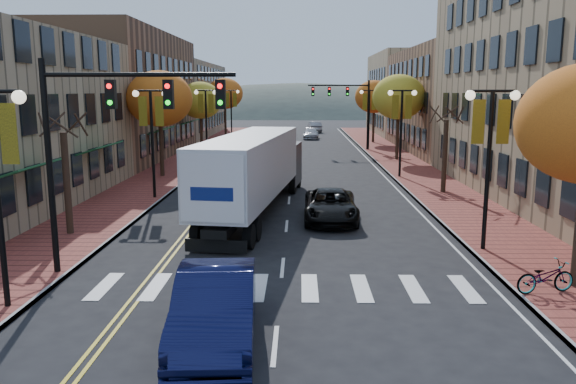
# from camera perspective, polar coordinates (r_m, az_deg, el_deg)

# --- Properties ---
(ground) EXTENTS (200.00, 200.00, 0.00)m
(ground) POSITION_cam_1_polar(r_m,az_deg,el_deg) (15.77, -1.01, -12.17)
(ground) COLOR black
(ground) RESTS_ON ground
(sidewalk_left) EXTENTS (4.00, 85.00, 0.15)m
(sidewalk_left) POSITION_cam_1_polar(r_m,az_deg,el_deg) (48.39, -10.25, 3.08)
(sidewalk_left) COLOR brown
(sidewalk_left) RESTS_ON ground
(sidewalk_right) EXTENTS (4.00, 85.00, 0.15)m
(sidewalk_right) POSITION_cam_1_polar(r_m,az_deg,el_deg) (48.18, 11.27, 3.01)
(sidewalk_right) COLOR brown
(sidewalk_right) RESTS_ON ground
(building_left_mid) EXTENTS (12.00, 24.00, 11.00)m
(building_left_mid) POSITION_cam_1_polar(r_m,az_deg,el_deg) (53.53, -18.22, 9.24)
(building_left_mid) COLOR brown
(building_left_mid) RESTS_ON ground
(building_left_far) EXTENTS (12.00, 26.00, 9.50)m
(building_left_far) POSITION_cam_1_polar(r_m,az_deg,el_deg) (77.58, -12.06, 9.14)
(building_left_far) COLOR #9E8966
(building_left_far) RESTS_ON ground
(building_right_mid) EXTENTS (15.00, 24.00, 10.00)m
(building_right_mid) POSITION_cam_1_polar(r_m,az_deg,el_deg) (59.34, 19.00, 8.76)
(building_right_mid) COLOR brown
(building_right_mid) RESTS_ON ground
(building_right_far) EXTENTS (15.00, 20.00, 11.00)m
(building_right_far) POSITION_cam_1_polar(r_m,az_deg,el_deg) (80.58, 14.25, 9.62)
(building_right_far) COLOR #9E8966
(building_right_far) RESTS_ON ground
(tree_left_a) EXTENTS (0.28, 0.28, 4.20)m
(tree_left_a) POSITION_cam_1_polar(r_m,az_deg,el_deg) (24.79, -21.54, 0.82)
(tree_left_a) COLOR #382619
(tree_left_a) RESTS_ON sidewalk_left
(tree_left_b) EXTENTS (4.48, 4.48, 7.21)m
(tree_left_b) POSITION_cam_1_polar(r_m,az_deg,el_deg) (39.73, -12.92, 9.21)
(tree_left_b) COLOR #382619
(tree_left_b) RESTS_ON sidewalk_left
(tree_left_c) EXTENTS (4.16, 4.16, 6.69)m
(tree_left_c) POSITION_cam_1_polar(r_m,az_deg,el_deg) (55.40, -8.88, 9.18)
(tree_left_c) COLOR #382619
(tree_left_c) RESTS_ON sidewalk_left
(tree_left_d) EXTENTS (4.61, 4.61, 7.42)m
(tree_left_d) POSITION_cam_1_polar(r_m,az_deg,el_deg) (73.19, -6.43, 9.91)
(tree_left_d) COLOR #382619
(tree_left_d) RESTS_ON sidewalk_left
(tree_right_b) EXTENTS (0.28, 0.28, 4.20)m
(tree_right_b) POSITION_cam_1_polar(r_m,az_deg,el_deg) (33.84, 15.63, 3.52)
(tree_right_b) COLOR #382619
(tree_right_b) RESTS_ON sidewalk_right
(tree_right_c) EXTENTS (4.48, 4.48, 7.21)m
(tree_right_c) POSITION_cam_1_polar(r_m,az_deg,el_deg) (49.29, 11.18, 9.44)
(tree_right_c) COLOR #382619
(tree_right_c) RESTS_ON sidewalk_right
(tree_right_d) EXTENTS (4.35, 4.35, 7.00)m
(tree_right_d) POSITION_cam_1_polar(r_m,az_deg,el_deg) (65.11, 8.74, 9.54)
(tree_right_d) COLOR #382619
(tree_right_d) RESTS_ON sidewalk_right
(lamp_left_b) EXTENTS (1.96, 0.36, 6.05)m
(lamp_left_b) POSITION_cam_1_polar(r_m,az_deg,el_deg) (31.65, -13.69, 6.88)
(lamp_left_b) COLOR black
(lamp_left_b) RESTS_ON ground
(lamp_left_c) EXTENTS (1.96, 0.36, 6.05)m
(lamp_left_c) POSITION_cam_1_polar(r_m,az_deg,el_deg) (49.25, -8.33, 8.18)
(lamp_left_c) COLOR black
(lamp_left_c) RESTS_ON ground
(lamp_left_d) EXTENTS (1.96, 0.36, 6.05)m
(lamp_left_d) POSITION_cam_1_polar(r_m,az_deg,el_deg) (67.07, -5.80, 8.77)
(lamp_left_d) COLOR black
(lamp_left_d) RESTS_ON ground
(lamp_right_a) EXTENTS (1.96, 0.36, 6.05)m
(lamp_right_a) POSITION_cam_1_polar(r_m,az_deg,el_deg) (21.76, 19.83, 5.13)
(lamp_right_a) COLOR black
(lamp_right_a) RESTS_ON ground
(lamp_right_b) EXTENTS (1.96, 0.36, 6.05)m
(lamp_right_b) POSITION_cam_1_polar(r_m,az_deg,el_deg) (39.21, 11.46, 7.57)
(lamp_right_b) COLOR black
(lamp_right_b) RESTS_ON ground
(lamp_right_c) EXTENTS (1.96, 0.36, 6.05)m
(lamp_right_c) POSITION_cam_1_polar(r_m,az_deg,el_deg) (57.01, 8.26, 8.46)
(lamp_right_c) COLOR black
(lamp_right_c) RESTS_ON ground
(traffic_mast_near) EXTENTS (6.10, 0.35, 7.00)m
(traffic_mast_near) POSITION_cam_1_polar(r_m,az_deg,el_deg) (18.60, -17.91, 6.41)
(traffic_mast_near) COLOR black
(traffic_mast_near) RESTS_ON ground
(traffic_mast_far) EXTENTS (6.10, 0.34, 7.00)m
(traffic_mast_far) POSITION_cam_1_polar(r_m,az_deg,el_deg) (56.78, 6.22, 9.13)
(traffic_mast_far) COLOR black
(traffic_mast_far) RESTS_ON ground
(semi_truck) EXTENTS (4.54, 15.99, 3.95)m
(semi_truck) POSITION_cam_1_polar(r_m,az_deg,el_deg) (27.65, -3.25, 2.56)
(semi_truck) COLOR black
(semi_truck) RESTS_ON ground
(navy_sedan) EXTENTS (2.24, 5.48, 1.77)m
(navy_sedan) POSITION_cam_1_polar(r_m,az_deg,el_deg) (13.95, -7.36, -11.42)
(navy_sedan) COLOR #0D1036
(navy_sedan) RESTS_ON ground
(black_suv) EXTENTS (2.52, 5.28, 1.45)m
(black_suv) POSITION_cam_1_polar(r_m,az_deg,el_deg) (26.22, 4.35, -1.39)
(black_suv) COLOR black
(black_suv) RESTS_ON ground
(car_far_white) EXTENTS (2.02, 4.12, 1.35)m
(car_far_white) POSITION_cam_1_polar(r_m,az_deg,el_deg) (65.78, -1.98, 5.64)
(car_far_white) COLOR silver
(car_far_white) RESTS_ON ground
(car_far_silver) EXTENTS (2.09, 4.59, 1.30)m
(car_far_silver) POSITION_cam_1_polar(r_m,az_deg,el_deg) (70.75, 2.36, 5.94)
(car_far_silver) COLOR #A5A6AD
(car_far_silver) RESTS_ON ground
(car_far_oncoming) EXTENTS (2.14, 4.79, 1.53)m
(car_far_oncoming) POSITION_cam_1_polar(r_m,az_deg,el_deg) (82.22, 2.71, 6.63)
(car_far_oncoming) COLOR #939299
(car_far_oncoming) RESTS_ON ground
(bicycle) EXTENTS (1.94, 1.04, 0.97)m
(bicycle) POSITION_cam_1_polar(r_m,az_deg,el_deg) (18.27, 24.68, -7.84)
(bicycle) COLOR gray
(bicycle) RESTS_ON sidewalk_right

